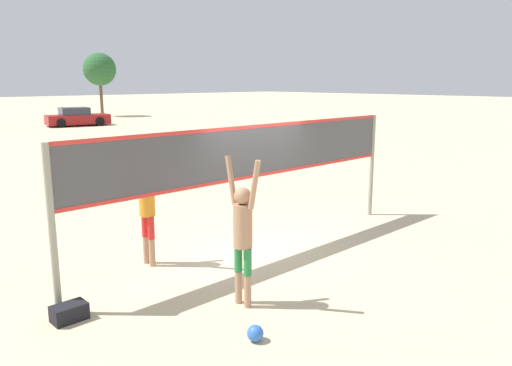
% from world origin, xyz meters
% --- Properties ---
extents(ground_plane, '(200.00, 200.00, 0.00)m').
position_xyz_m(ground_plane, '(0.00, 0.00, 0.00)').
color(ground_plane, beige).
extents(volleyball_net, '(7.85, 0.10, 2.45)m').
position_xyz_m(volleyball_net, '(0.00, 0.00, 1.79)').
color(volleyball_net, gray).
rests_on(volleyball_net, ground_plane).
extents(player_spiker, '(0.28, 0.71, 2.20)m').
position_xyz_m(player_spiker, '(-1.79, -1.60, 1.16)').
color(player_spiker, tan).
rests_on(player_spiker, ground_plane).
extents(player_blocker, '(0.28, 0.72, 2.24)m').
position_xyz_m(player_blocker, '(-1.90, 0.79, 1.18)').
color(player_blocker, tan).
rests_on(player_blocker, ground_plane).
extents(volleyball, '(0.21, 0.21, 0.21)m').
position_xyz_m(volleyball, '(-2.38, -2.49, 0.11)').
color(volleyball, blue).
rests_on(volleyball, ground_plane).
extents(gear_bag, '(0.46, 0.29, 0.23)m').
position_xyz_m(gear_bag, '(-3.85, -0.31, 0.12)').
color(gear_bag, black).
rests_on(gear_bag, ground_plane).
extents(parked_car_mid, '(4.61, 2.62, 1.34)m').
position_xyz_m(parked_car_mid, '(9.32, 28.72, 0.60)').
color(parked_car_mid, maroon).
rests_on(parked_car_mid, ground_plane).
extents(tree_left_cluster, '(2.94, 2.94, 5.72)m').
position_xyz_m(tree_left_cluster, '(15.30, 36.73, 4.22)').
color(tree_left_cluster, brown).
rests_on(tree_left_cluster, ground_plane).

